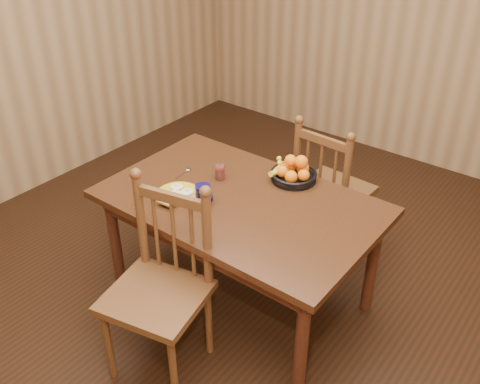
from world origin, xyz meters
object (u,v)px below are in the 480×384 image
Objects in this scene: chair_far at (330,190)px; breakfast_plate at (178,193)px; chair_near at (160,288)px; coffee_mug at (204,193)px; fruit_bowl at (293,172)px; dining_table at (240,211)px.

chair_far is 3.51× the size of breakfast_plate.
chair_far reaches higher than breakfast_plate.
chair_near is 0.60m from coffee_mug.
chair_near is 3.34× the size of fruit_bowl.
chair_far is 1.03m from coffee_mug.
chair_far is at bearing 81.13° from fruit_bowl.
dining_table is 0.38m from breakfast_plate.
chair_far is 3.16× the size of fruit_bowl.
chair_near reaches higher than breakfast_plate.
chair_far is 0.51m from fruit_bowl.
breakfast_plate is at bearing -149.23° from dining_table.
dining_table is at bearing 41.50° from coffee_mug.
coffee_mug is at bearing -117.82° from fruit_bowl.
breakfast_plate is 0.17m from coffee_mug.
chair_far reaches higher than fruit_bowl.
chair_far is 0.95× the size of chair_near.
coffee_mug is 0.41× the size of fruit_bowl.
chair_near is 8.12× the size of coffee_mug.
chair_near reaches higher than chair_far.
coffee_mug is at bearing 92.51° from chair_near.
coffee_mug reaches higher than dining_table.
chair_far reaches higher than coffee_mug.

